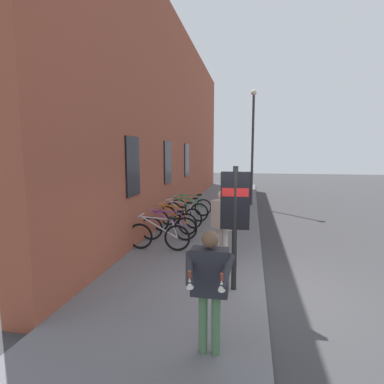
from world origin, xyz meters
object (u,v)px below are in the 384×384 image
at_px(bicycle_end_of_row, 159,236).
at_px(pedestrian_by_facade, 222,219).
at_px(bicycle_by_door, 169,228).
at_px(bicycle_nearest_sign, 191,207).
at_px(transit_info_sign, 235,209).
at_px(bicycle_leaning_wall, 174,221).
at_px(bicycle_under_window, 186,211).
at_px(tourist_with_hotdogs, 210,280).
at_px(street_lamp, 253,139).
at_px(bicycle_beside_lamp, 180,216).

distance_m(bicycle_end_of_row, pedestrian_by_facade, 2.05).
height_order(bicycle_end_of_row, bicycle_by_door, same).
distance_m(bicycle_nearest_sign, transit_info_sign, 7.08).
xyz_separation_m(bicycle_by_door, bicycle_leaning_wall, (0.86, 0.07, 0.00)).
relative_size(bicycle_end_of_row, bicycle_leaning_wall, 1.04).
bearing_deg(bicycle_leaning_wall, bicycle_under_window, -1.16).
xyz_separation_m(bicycle_under_window, transit_info_sign, (-5.70, -2.17, 1.21)).
bearing_deg(bicycle_leaning_wall, pedestrian_by_facade, -143.80).
bearing_deg(bicycle_leaning_wall, bicycle_end_of_row, -178.39).
bearing_deg(bicycle_leaning_wall, tourist_with_hotdogs, -161.22).
height_order(transit_info_sign, pedestrian_by_facade, transit_info_sign).
xyz_separation_m(bicycle_under_window, tourist_with_hotdogs, (-7.71, -1.96, 0.64)).
xyz_separation_m(bicycle_leaning_wall, bicycle_nearest_sign, (2.76, -0.03, 0.00)).
bearing_deg(street_lamp, bicycle_leaning_wall, 157.54).
height_order(bicycle_leaning_wall, bicycle_beside_lamp, same).
distance_m(bicycle_by_door, street_lamp, 7.94).
distance_m(bicycle_leaning_wall, street_lamp, 7.22).
relative_size(bicycle_end_of_row, street_lamp, 0.31).
bearing_deg(street_lamp, transit_info_sign, 178.22).
bearing_deg(street_lamp, bicycle_nearest_sign, 143.25).
height_order(bicycle_nearest_sign, tourist_with_hotdogs, tourist_with_hotdogs).
bearing_deg(bicycle_end_of_row, transit_info_sign, -133.59).
bearing_deg(bicycle_under_window, bicycle_nearest_sign, 0.40).
bearing_deg(bicycle_under_window, street_lamp, -30.22).
bearing_deg(bicycle_by_door, tourist_with_hotdogs, -158.91).
distance_m(bicycle_end_of_row, bicycle_leaning_wall, 1.82).
height_order(bicycle_beside_lamp, transit_info_sign, transit_info_sign).
bearing_deg(pedestrian_by_facade, bicycle_nearest_sign, 18.97).
distance_m(bicycle_leaning_wall, transit_info_sign, 4.61).
bearing_deg(bicycle_end_of_row, tourist_with_hotdogs, -154.38).
xyz_separation_m(bicycle_beside_lamp, street_lamp, (5.23, -2.49, 2.95)).
height_order(bicycle_nearest_sign, street_lamp, street_lamp).
relative_size(pedestrian_by_facade, street_lamp, 0.31).
bearing_deg(bicycle_nearest_sign, bicycle_beside_lamp, 179.98).
bearing_deg(bicycle_beside_lamp, bicycle_end_of_row, -179.55).
bearing_deg(pedestrian_by_facade, street_lamp, -4.45).
xyz_separation_m(bicycle_end_of_row, street_lamp, (7.90, -2.46, 2.95)).
relative_size(bicycle_under_window, transit_info_sign, 0.74).
xyz_separation_m(bicycle_leaning_wall, bicycle_beside_lamp, (0.86, -0.03, 0.00)).
bearing_deg(tourist_with_hotdogs, bicycle_end_of_row, 25.62).
relative_size(transit_info_sign, street_lamp, 0.42).
height_order(tourist_with_hotdogs, street_lamp, street_lamp).
bearing_deg(bicycle_beside_lamp, bicycle_leaning_wall, 177.98).
bearing_deg(bicycle_leaning_wall, bicycle_beside_lamp, -2.02).
distance_m(bicycle_by_door, tourist_with_hotdogs, 5.41).
distance_m(bicycle_by_door, bicycle_beside_lamp, 1.72).
height_order(bicycle_under_window, tourist_with_hotdogs, tourist_with_hotdogs).
xyz_separation_m(bicycle_end_of_row, pedestrian_by_facade, (-0.71, -1.80, 0.69)).
relative_size(bicycle_leaning_wall, pedestrian_by_facade, 0.96).
relative_size(transit_info_sign, tourist_with_hotdogs, 1.44).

